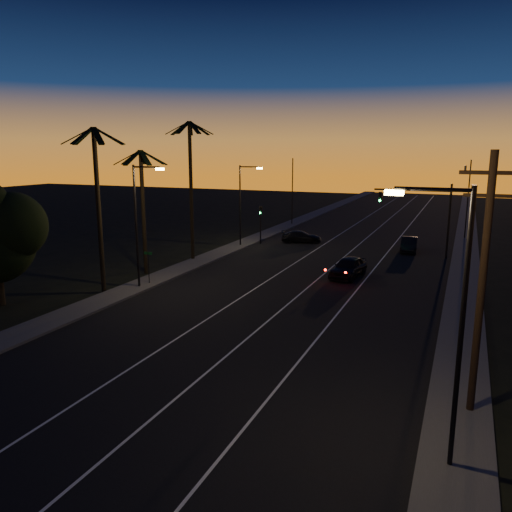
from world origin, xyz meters
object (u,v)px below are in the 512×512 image
at_px(signal_mast, 423,207).
at_px(cross_car, 301,237).
at_px(lead_car, 348,267).
at_px(right_car, 409,244).
at_px(utility_pole, 482,280).

relative_size(signal_mast, cross_car, 1.50).
bearing_deg(lead_car, signal_mast, 66.90).
bearing_deg(lead_car, right_car, 75.42).
height_order(utility_pole, cross_car, utility_pole).
xyz_separation_m(utility_pole, right_car, (-5.73, 32.01, -4.58)).
distance_m(signal_mast, cross_car, 13.72).
bearing_deg(lead_car, cross_car, 121.71).
bearing_deg(right_car, signal_mast, -57.82).
bearing_deg(right_car, cross_car, 177.23).
xyz_separation_m(utility_pole, signal_mast, (-4.46, 29.99, -0.53)).
bearing_deg(signal_mast, lead_car, -113.10).
bearing_deg(utility_pole, cross_car, 117.96).
relative_size(signal_mast, lead_car, 1.29).
distance_m(utility_pole, right_car, 32.84).
height_order(lead_car, right_car, lead_car).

